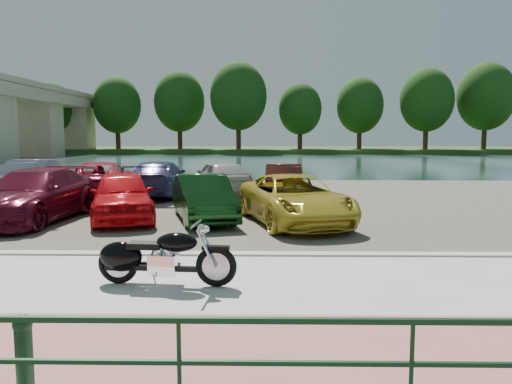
# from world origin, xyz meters

# --- Properties ---
(ground) EXTENTS (200.00, 200.00, 0.00)m
(ground) POSITION_xyz_m (0.00, 0.00, 0.00)
(ground) COLOR #595447
(ground) RESTS_ON ground
(promenade) EXTENTS (60.00, 6.00, 0.10)m
(promenade) POSITION_xyz_m (0.00, -1.00, 0.05)
(promenade) COLOR #9C9A93
(promenade) RESTS_ON ground
(pink_path) EXTENTS (60.00, 2.00, 0.01)m
(pink_path) POSITION_xyz_m (0.00, -2.50, 0.10)
(pink_path) COLOR #9E5959
(pink_path) RESTS_ON promenade
(kerb) EXTENTS (60.00, 0.30, 0.14)m
(kerb) POSITION_xyz_m (0.00, 2.00, 0.07)
(kerb) COLOR #9C9A93
(kerb) RESTS_ON ground
(parking_lot) EXTENTS (60.00, 18.00, 0.04)m
(parking_lot) POSITION_xyz_m (0.00, 11.00, 0.02)
(parking_lot) COLOR #443F37
(parking_lot) RESTS_ON ground
(river) EXTENTS (120.00, 40.00, 0.00)m
(river) POSITION_xyz_m (0.00, 40.00, 0.00)
(river) COLOR #1B302F
(river) RESTS_ON ground
(far_bank) EXTENTS (120.00, 24.00, 0.60)m
(far_bank) POSITION_xyz_m (0.00, 72.00, 0.30)
(far_bank) COLOR #264318
(far_bank) RESTS_ON ground
(railing) EXTENTS (24.04, 0.05, 0.90)m
(railing) POSITION_xyz_m (0.00, -4.00, 0.79)
(railing) COLOR #15301E
(railing) RESTS_ON promenade
(bollards) EXTENTS (10.68, 0.18, 0.81)m
(bollards) POSITION_xyz_m (-1.67, -3.70, 0.54)
(bollards) COLOR #15301E
(bollards) RESTS_ON promenade
(far_trees) EXTENTS (70.25, 10.68, 12.52)m
(far_trees) POSITION_xyz_m (4.36, 65.79, 7.49)
(far_trees) COLOR #3A2415
(far_trees) RESTS_ON far_bank
(motorcycle) EXTENTS (2.33, 0.75, 1.05)m
(motorcycle) POSITION_xyz_m (-1.08, -0.11, 0.56)
(motorcycle) COLOR black
(motorcycle) RESTS_ON promenade
(car_3) EXTENTS (2.46, 5.40, 1.53)m
(car_3) POSITION_xyz_m (-6.05, 6.34, 0.81)
(car_3) COLOR #580C20
(car_3) RESTS_ON parking_lot
(car_4) EXTENTS (2.92, 4.65, 1.48)m
(car_4) POSITION_xyz_m (-3.51, 6.57, 0.78)
(car_4) COLOR red
(car_4) RESTS_ON parking_lot
(car_5) EXTENTS (2.51, 4.35, 1.35)m
(car_5) POSITION_xyz_m (-1.07, 6.51, 0.72)
(car_5) COLOR #0E3511
(car_5) RESTS_ON parking_lot
(car_6) EXTENTS (3.60, 5.48, 1.40)m
(car_6) POSITION_xyz_m (1.60, 6.03, 0.74)
(car_6) COLOR gold
(car_6) RESTS_ON parking_lot
(car_9) EXTENTS (2.26, 4.86, 1.54)m
(car_9) POSITION_xyz_m (-8.68, 12.30, 0.81)
(car_9) COLOR slate
(car_9) RESTS_ON parking_lot
(car_10) EXTENTS (3.46, 5.63, 1.45)m
(car_10) POSITION_xyz_m (-5.99, 12.16, 0.77)
(car_10) COLOR #AD1C3C
(car_10) RESTS_ON parking_lot
(car_11) EXTENTS (2.09, 5.05, 1.46)m
(car_11) POSITION_xyz_m (-3.63, 12.45, 0.77)
(car_11) COLOR navy
(car_11) RESTS_ON parking_lot
(car_12) EXTENTS (3.21, 4.77, 1.51)m
(car_12) POSITION_xyz_m (-1.12, 12.90, 0.79)
(car_12) COLOR #B5B5B0
(car_12) RESTS_ON parking_lot
(car_13) EXTENTS (1.55, 4.16, 1.36)m
(car_13) POSITION_xyz_m (1.54, 12.57, 0.72)
(car_13) COLOR #441912
(car_13) RESTS_ON parking_lot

